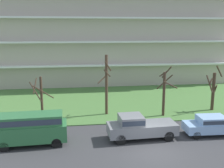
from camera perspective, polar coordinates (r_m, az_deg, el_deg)
ground at (r=19.50m, az=9.20°, el=-14.26°), size 160.00×160.00×0.00m
grass_lawn_strip at (r=32.32m, az=2.03°, el=-3.54°), size 80.00×16.00×0.08m
apartment_building at (r=45.21m, az=-0.97°, el=13.69°), size 39.56×13.17×20.30m
tree_far_left at (r=25.31m, az=-15.03°, el=-2.78°), size 2.22×1.88×4.27m
tree_left at (r=26.33m, az=-1.22°, el=-0.01°), size 1.38×1.40×6.09m
tree_center at (r=26.51m, az=11.22°, el=-1.47°), size 1.69×2.24×5.01m
tree_right at (r=29.85m, az=20.94°, el=-1.12°), size 1.51×1.38×4.93m
van_green_near_left at (r=20.79m, az=-16.99°, el=-8.79°), size 5.28×2.23×2.36m
sedan_blue_center_left at (r=23.34m, az=20.60°, el=-8.15°), size 4.47×1.98×1.57m
pickup_gray_center_right at (r=21.17m, az=5.83°, el=-9.05°), size 5.47×2.21×1.95m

